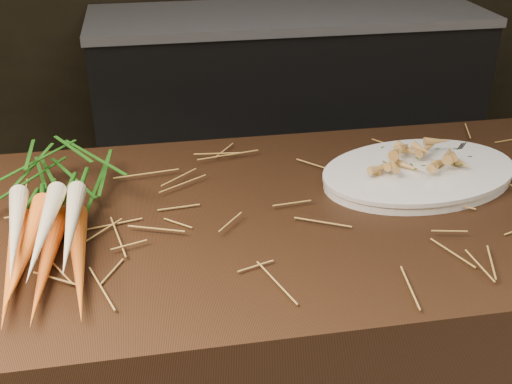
% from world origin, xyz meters
% --- Properties ---
extents(main_counter, '(2.40, 0.70, 0.90)m').
position_xyz_m(main_counter, '(0.00, 0.30, 0.45)').
color(main_counter, black).
rests_on(main_counter, ground).
extents(back_counter, '(1.82, 0.62, 0.84)m').
position_xyz_m(back_counter, '(0.30, 2.18, 0.42)').
color(back_counter, black).
rests_on(back_counter, ground).
extents(straw_bedding, '(1.40, 0.60, 0.02)m').
position_xyz_m(straw_bedding, '(0.00, 0.30, 0.91)').
color(straw_bedding, '#A67737').
rests_on(straw_bedding, main_counter).
extents(root_veg_bunch, '(0.19, 0.57, 0.10)m').
position_xyz_m(root_veg_bunch, '(-0.55, 0.33, 0.95)').
color(root_veg_bunch, '#DC530E').
rests_on(root_veg_bunch, main_counter).
extents(serving_platter, '(0.45, 0.34, 0.02)m').
position_xyz_m(serving_platter, '(0.16, 0.37, 0.91)').
color(serving_platter, white).
rests_on(serving_platter, main_counter).
extents(roasted_veg_heap, '(0.22, 0.18, 0.05)m').
position_xyz_m(roasted_veg_heap, '(0.16, 0.37, 0.94)').
color(roasted_veg_heap, '#BC8D42').
rests_on(roasted_veg_heap, serving_platter).
extents(serving_fork, '(0.11, 0.13, 0.00)m').
position_xyz_m(serving_fork, '(0.31, 0.38, 0.92)').
color(serving_fork, silver).
rests_on(serving_fork, serving_platter).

